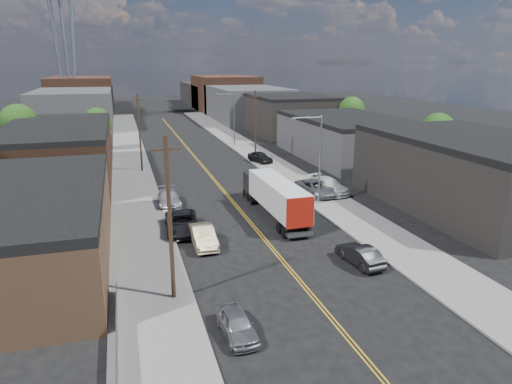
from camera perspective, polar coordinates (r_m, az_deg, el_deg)
ground at (r=77.17m, az=-8.51°, el=5.40°), size 260.00×260.00×0.00m
centerline at (r=62.64m, az=-6.51°, el=3.04°), size 0.32×120.00×0.01m
sidewalk_left at (r=61.75m, az=-15.22°, el=2.46°), size 5.00×140.00×0.15m
sidewalk_right at (r=64.90m, az=1.78°, el=3.65°), size 5.00×140.00×0.15m
warehouse_tan at (r=35.76m, az=-27.81°, el=-3.97°), size 12.00×22.00×5.60m
warehouse_brown at (r=60.58m, az=-23.48°, el=4.57°), size 12.00×26.00×6.60m
industrial_right_a at (r=48.99m, az=25.54°, el=2.22°), size 14.00×22.00×7.10m
industrial_right_b at (r=70.12m, az=11.35°, el=6.75°), size 14.00×24.00×6.10m
industrial_right_c at (r=93.59m, az=3.91°, el=9.71°), size 14.00×22.00×7.60m
skyline_left_a at (r=111.03m, az=-21.74°, el=9.71°), size 16.00×30.00×8.00m
skyline_right_a at (r=114.76m, az=-1.11°, el=10.98°), size 16.00×30.00×8.00m
skyline_left_b at (r=135.81m, az=-20.96°, el=11.15°), size 16.00×26.00×10.00m
skyline_right_b at (r=138.87m, az=-3.94°, el=12.21°), size 16.00×26.00×10.00m
skyline_left_c at (r=155.82m, az=-20.43°, el=11.12°), size 16.00×40.00×7.00m
skyline_right_c at (r=158.50m, az=-5.56°, el=12.08°), size 16.00×40.00×7.00m
streetlight_near at (r=44.89m, az=7.57°, el=4.84°), size 3.39×0.25×9.00m
streetlight_far at (r=77.80m, az=-3.06°, el=9.60°), size 3.39×0.25×9.00m
utility_pole_left_near at (r=26.74m, az=-10.73°, el=-3.35°), size 1.60×0.26×10.00m
utility_pole_left_far at (r=60.86m, az=-14.34°, el=7.20°), size 1.60×0.26×10.00m
utility_pole_right at (r=66.47m, az=-0.08°, el=8.38°), size 1.60×0.26×10.00m
chainlink_fence at (r=22.88m, az=-16.98°, el=-20.02°), size 0.05×16.00×1.22m
tree_left_mid at (r=71.95m, az=-27.46°, el=7.47°), size 5.10×5.04×8.37m
tree_left_far at (r=77.82m, az=-19.18°, el=8.19°), size 4.35×4.20×6.97m
tree_right_near at (r=65.93m, az=21.78°, el=6.96°), size 4.60×4.48×7.44m
tree_right_far at (r=85.87m, az=11.89°, el=9.78°), size 4.85×4.76×7.91m
semi_truck at (r=42.48m, az=2.16°, el=-0.23°), size 2.46×13.69×3.57m
car_left_a at (r=24.81m, az=-2.41°, el=-16.16°), size 1.77×3.98×1.33m
car_left_b at (r=35.91m, az=-6.64°, el=-5.51°), size 1.68×4.76×1.56m
car_left_c at (r=39.00m, az=-9.19°, el=-3.81°), size 3.02×5.99×1.63m
car_left_d at (r=46.54m, az=-10.83°, el=-0.72°), size 2.19×5.16×1.49m
car_right_oncoming at (r=33.40m, az=12.86°, el=-7.65°), size 1.96×4.45×1.42m
car_right_lot_a at (r=49.11m, az=7.46°, el=0.53°), size 3.35×5.91×1.55m
car_right_lot_b at (r=50.01m, az=8.99°, el=0.80°), size 3.46×6.03×1.65m
car_right_lot_c at (r=64.93m, az=0.52°, el=4.41°), size 3.07×4.75×1.51m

